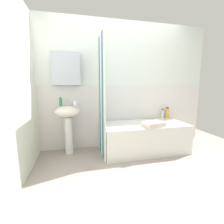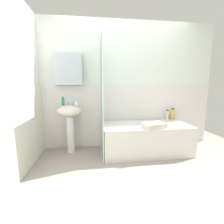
# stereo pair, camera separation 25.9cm
# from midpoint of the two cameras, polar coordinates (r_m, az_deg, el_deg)

# --- Properties ---
(ground_plane) EXTENTS (4.80, 5.60, 0.04)m
(ground_plane) POSITION_cam_midpoint_polar(r_m,az_deg,el_deg) (2.24, 14.45, -23.71)
(ground_plane) COLOR #9F9089
(wall_back_tiled) EXTENTS (3.60, 0.18, 2.40)m
(wall_back_tiled) POSITION_cam_midpoint_polar(r_m,az_deg,el_deg) (3.07, 5.51, 8.46)
(wall_back_tiled) COLOR silver
(wall_back_tiled) RESTS_ON ground_plane
(wall_left_tiled) EXTENTS (0.07, 1.81, 2.40)m
(wall_left_tiled) POSITION_cam_midpoint_polar(r_m,az_deg,el_deg) (2.24, -29.34, 6.26)
(wall_left_tiled) COLOR white
(wall_left_tiled) RESTS_ON ground_plane
(sink) EXTENTS (0.44, 0.34, 0.86)m
(sink) POSITION_cam_midpoint_polar(r_m,az_deg,el_deg) (2.83, -12.75, -2.27)
(sink) COLOR silver
(sink) RESTS_ON ground_plane
(faucet) EXTENTS (0.03, 0.12, 0.12)m
(faucet) POSITION_cam_midpoint_polar(r_m,az_deg,el_deg) (2.87, -12.81, 3.74)
(faucet) COLOR silver
(faucet) RESTS_ON sink
(soap_dispenser) EXTENTS (0.05, 0.05, 0.16)m
(soap_dispenser) POSITION_cam_midpoint_polar(r_m,az_deg,el_deg) (2.84, -15.09, 3.77)
(soap_dispenser) COLOR #237F5C
(soap_dispenser) RESTS_ON sink
(toothbrush_cup) EXTENTS (0.06, 0.06, 0.08)m
(toothbrush_cup) POSITION_cam_midpoint_polar(r_m,az_deg,el_deg) (2.75, -10.19, 3.20)
(toothbrush_cup) COLOR silver
(toothbrush_cup) RESTS_ON sink
(bathtub) EXTENTS (1.54, 0.73, 0.52)m
(bathtub) POSITION_cam_midpoint_polar(r_m,az_deg,el_deg) (2.95, 14.58, -9.30)
(bathtub) COLOR white
(bathtub) RESTS_ON ground_plane
(shower_curtain) EXTENTS (0.01, 0.73, 2.00)m
(shower_curtain) POSITION_cam_midpoint_polar(r_m,az_deg,el_deg) (2.61, -0.96, 5.22)
(shower_curtain) COLOR white
(shower_curtain) RESTS_ON ground_plane
(body_wash_bottle) EXTENTS (0.06, 0.06, 0.24)m
(body_wash_bottle) POSITION_cam_midpoint_polar(r_m,az_deg,el_deg) (3.42, 23.35, -0.74)
(body_wash_bottle) COLOR gold
(body_wash_bottle) RESTS_ON bathtub
(conditioner_bottle) EXTENTS (0.05, 0.05, 0.21)m
(conditioner_bottle) POSITION_cam_midpoint_polar(r_m,az_deg,el_deg) (3.37, 21.72, -1.05)
(conditioner_bottle) COLOR silver
(conditioner_bottle) RESTS_ON bathtub
(towel_folded) EXTENTS (0.39, 0.30, 0.08)m
(towel_folded) POSITION_cam_midpoint_polar(r_m,az_deg,el_deg) (2.68, 17.94, -4.72)
(towel_folded) COLOR beige
(towel_folded) RESTS_ON bathtub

